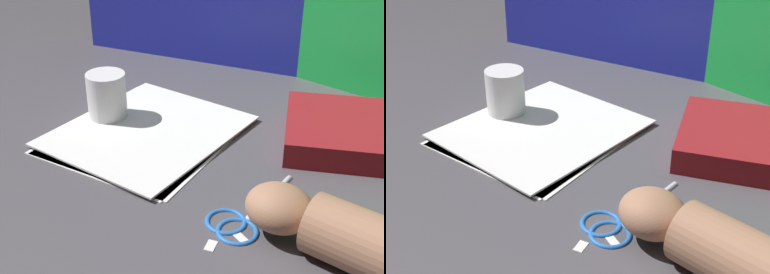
{
  "view_description": "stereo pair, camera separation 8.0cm",
  "coord_description": "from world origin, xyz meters",
  "views": [
    {
      "loc": [
        0.4,
        -0.62,
        0.45
      ],
      "look_at": [
        0.03,
        -0.04,
        0.06
      ],
      "focal_mm": 50.0,
      "sensor_mm": 36.0,
      "label": 1
    },
    {
      "loc": [
        0.47,
        -0.58,
        0.45
      ],
      "look_at": [
        0.03,
        -0.04,
        0.06
      ],
      "focal_mm": 50.0,
      "sensor_mm": 36.0,
      "label": 2
    }
  ],
  "objects": [
    {
      "name": "paper_scrap_mid",
      "position": [
        0.14,
        -0.17,
        0.0
      ],
      "size": [
        0.02,
        0.02,
        0.0
      ],
      "color": "white",
      "rests_on": "ground_plane"
    },
    {
      "name": "ground_plane",
      "position": [
        0.0,
        0.0,
        0.0
      ],
      "size": [
        6.0,
        6.0,
        0.0
      ],
      "primitive_type": "plane",
      "color": "#4C494F"
    },
    {
      "name": "paper_scrap_near",
      "position": [
        0.16,
        -0.14,
        0.0
      ],
      "size": [
        0.03,
        0.02,
        0.0
      ],
      "color": "white",
      "rests_on": "ground_plane"
    },
    {
      "name": "book_closed",
      "position": [
        0.19,
        0.17,
        0.02
      ],
      "size": [
        0.24,
        0.25,
        0.04
      ],
      "color": "maroon",
      "rests_on": "ground_plane"
    },
    {
      "name": "hand_forearm",
      "position": [
        0.31,
        -0.11,
        0.04
      ],
      "size": [
        0.3,
        0.1,
        0.08
      ],
      "color": "#A87556",
      "rests_on": "ground_plane"
    },
    {
      "name": "mug",
      "position": [
        -0.19,
        0.03,
        0.05
      ],
      "size": [
        0.07,
        0.07,
        0.09
      ],
      "color": "white",
      "rests_on": "ground_plane"
    },
    {
      "name": "scissors",
      "position": [
        0.16,
        -0.1,
        0.0
      ],
      "size": [
        0.16,
        0.19,
        0.01
      ],
      "color": "silver",
      "rests_on": "ground_plane"
    },
    {
      "name": "paper_stack",
      "position": [
        -0.1,
        0.02,
        0.0
      ],
      "size": [
        0.28,
        0.32,
        0.01
      ],
      "color": "white",
      "rests_on": "ground_plane"
    }
  ]
}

